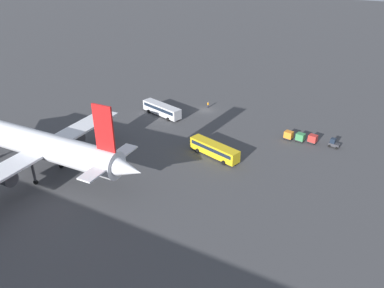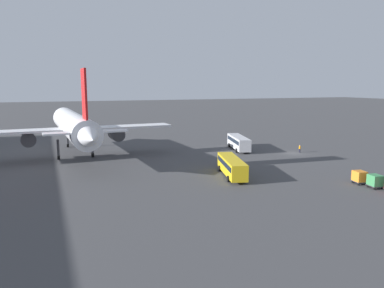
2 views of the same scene
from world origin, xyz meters
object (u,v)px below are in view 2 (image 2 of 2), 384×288
object	(u,v)px
cargo_cart_green	(375,181)
airplane	(74,126)
shuttle_bus_near	(239,142)
worker_person	(300,149)
cargo_cart_orange	(359,176)
shuttle_bus_far	(232,165)

from	to	relation	value
cargo_cart_green	airplane	bearing A→B (deg)	43.68
shuttle_bus_near	worker_person	distance (m)	14.19
cargo_cart_green	cargo_cart_orange	distance (m)	2.79
shuttle_bus_far	cargo_cart_green	distance (m)	22.18
shuttle_bus_near	worker_person	bearing A→B (deg)	-112.34
cargo_cart_orange	shuttle_bus_far	bearing A→B (deg)	53.68
shuttle_bus_far	worker_person	xyz separation A→B (m)	(14.27, -25.03, -0.99)
airplane	cargo_cart_orange	xyz separation A→B (m)	(-39.25, -39.91, -5.64)
cargo_cart_green	cargo_cart_orange	xyz separation A→B (m)	(2.78, 0.24, 0.00)
shuttle_bus_far	cargo_cart_green	xyz separation A→B (m)	(-14.76, -16.54, -0.66)
shuttle_bus_near	shuttle_bus_far	world-z (taller)	shuttle_bus_near
shuttle_bus_near	shuttle_bus_far	bearing A→B (deg)	163.71
shuttle_bus_near	cargo_cart_green	size ratio (longest dim) A/B	5.79
airplane	cargo_cart_orange	size ratio (longest dim) A/B	21.72
shuttle_bus_far	cargo_cart_orange	size ratio (longest dim) A/B	5.62
shuttle_bus_far	cargo_cart_orange	world-z (taller)	shuttle_bus_far
worker_person	cargo_cart_orange	world-z (taller)	cargo_cart_orange
cargo_cart_green	cargo_cart_orange	bearing A→B (deg)	4.90
shuttle_bus_near	airplane	bearing A→B (deg)	97.96
cargo_cart_orange	airplane	bearing A→B (deg)	45.47
worker_person	cargo_cart_green	size ratio (longest dim) A/B	0.77
shuttle_bus_far	shuttle_bus_near	bearing A→B (deg)	-15.89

